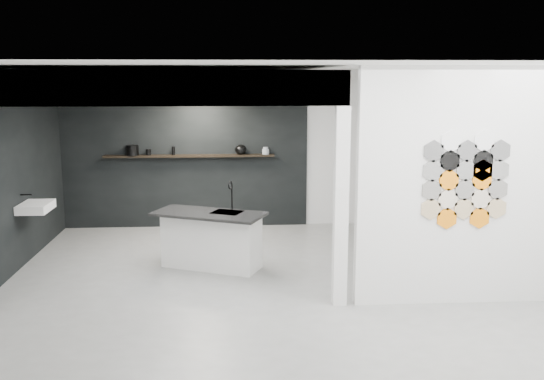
{
  "coord_description": "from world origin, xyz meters",
  "views": [
    {
      "loc": [
        -0.41,
        -7.81,
        2.67
      ],
      "look_at": [
        0.1,
        0.3,
        1.15
      ],
      "focal_mm": 40.0,
      "sensor_mm": 36.0,
      "label": 1
    }
  ],
  "objects_px": {
    "kitchen_island": "(211,239)",
    "stockpot": "(132,150)",
    "partition_panel": "(460,187)",
    "kettle": "(241,150)",
    "glass_vase": "(266,151)",
    "bottle_dark": "(173,151)",
    "utensil_cup": "(148,152)",
    "wall_basin": "(36,207)",
    "glass_bowl": "(266,152)"
  },
  "relations": [
    {
      "from": "partition_panel",
      "to": "kitchen_island",
      "type": "distance_m",
      "value": 3.47
    },
    {
      "from": "stockpot",
      "to": "glass_bowl",
      "type": "relative_size",
      "value": 1.7
    },
    {
      "from": "glass_vase",
      "to": "utensil_cup",
      "type": "height_order",
      "value": "glass_vase"
    },
    {
      "from": "stockpot",
      "to": "partition_panel",
      "type": "bearing_deg",
      "value": -41.21
    },
    {
      "from": "stockpot",
      "to": "utensil_cup",
      "type": "height_order",
      "value": "stockpot"
    },
    {
      "from": "utensil_cup",
      "to": "glass_vase",
      "type": "bearing_deg",
      "value": 0.0
    },
    {
      "from": "glass_vase",
      "to": "bottle_dark",
      "type": "distance_m",
      "value": 1.63
    },
    {
      "from": "partition_panel",
      "to": "stockpot",
      "type": "distance_m",
      "value": 5.87
    },
    {
      "from": "stockpot",
      "to": "bottle_dark",
      "type": "bearing_deg",
      "value": 0.0
    },
    {
      "from": "stockpot",
      "to": "kettle",
      "type": "height_order",
      "value": "stockpot"
    },
    {
      "from": "partition_panel",
      "to": "kettle",
      "type": "bearing_deg",
      "value": 123.09
    },
    {
      "from": "glass_vase",
      "to": "bottle_dark",
      "type": "bearing_deg",
      "value": 180.0
    },
    {
      "from": "glass_bowl",
      "to": "bottle_dark",
      "type": "height_order",
      "value": "bottle_dark"
    },
    {
      "from": "bottle_dark",
      "to": "wall_basin",
      "type": "bearing_deg",
      "value": -130.5
    },
    {
      "from": "partition_panel",
      "to": "stockpot",
      "type": "relative_size",
      "value": 13.02
    },
    {
      "from": "wall_basin",
      "to": "glass_bowl",
      "type": "xyz_separation_m",
      "value": [
        3.39,
        2.07,
        0.52
      ]
    },
    {
      "from": "kettle",
      "to": "glass_vase",
      "type": "xyz_separation_m",
      "value": [
        0.44,
        0.0,
        -0.02
      ]
    },
    {
      "from": "wall_basin",
      "to": "kettle",
      "type": "bearing_deg",
      "value": 35.03
    },
    {
      "from": "stockpot",
      "to": "utensil_cup",
      "type": "bearing_deg",
      "value": 0.0
    },
    {
      "from": "wall_basin",
      "to": "glass_bowl",
      "type": "relative_size",
      "value": 4.73
    },
    {
      "from": "kitchen_island",
      "to": "stockpot",
      "type": "relative_size",
      "value": 7.8
    },
    {
      "from": "glass_bowl",
      "to": "kitchen_island",
      "type": "bearing_deg",
      "value": -110.83
    },
    {
      "from": "kitchen_island",
      "to": "bottle_dark",
      "type": "distance_m",
      "value": 2.65
    },
    {
      "from": "partition_panel",
      "to": "stockpot",
      "type": "height_order",
      "value": "partition_panel"
    },
    {
      "from": "wall_basin",
      "to": "kitchen_island",
      "type": "bearing_deg",
      "value": -6.7
    },
    {
      "from": "glass_bowl",
      "to": "glass_vase",
      "type": "height_order",
      "value": "glass_vase"
    },
    {
      "from": "kitchen_island",
      "to": "stockpot",
      "type": "xyz_separation_m",
      "value": [
        -1.44,
        2.36,
        0.99
      ]
    },
    {
      "from": "partition_panel",
      "to": "glass_bowl",
      "type": "distance_m",
      "value": 4.39
    },
    {
      "from": "wall_basin",
      "to": "stockpot",
      "type": "height_order",
      "value": "stockpot"
    },
    {
      "from": "partition_panel",
      "to": "kitchen_island",
      "type": "relative_size",
      "value": 1.67
    },
    {
      "from": "wall_basin",
      "to": "stockpot",
      "type": "distance_m",
      "value": 2.38
    },
    {
      "from": "kitchen_island",
      "to": "bottle_dark",
      "type": "bearing_deg",
      "value": 130.78
    },
    {
      "from": "partition_panel",
      "to": "bottle_dark",
      "type": "height_order",
      "value": "partition_panel"
    },
    {
      "from": "stockpot",
      "to": "kettle",
      "type": "bearing_deg",
      "value": 0.0
    },
    {
      "from": "glass_vase",
      "to": "glass_bowl",
      "type": "bearing_deg",
      "value": 0.0
    },
    {
      "from": "wall_basin",
      "to": "partition_panel",
      "type": "bearing_deg",
      "value": -18.23
    },
    {
      "from": "partition_panel",
      "to": "glass_vase",
      "type": "distance_m",
      "value": 4.39
    },
    {
      "from": "stockpot",
      "to": "glass_vase",
      "type": "height_order",
      "value": "stockpot"
    },
    {
      "from": "wall_basin",
      "to": "bottle_dark",
      "type": "relative_size",
      "value": 4.05
    },
    {
      "from": "wall_basin",
      "to": "glass_vase",
      "type": "bearing_deg",
      "value": 31.35
    },
    {
      "from": "kettle",
      "to": "utensil_cup",
      "type": "distance_m",
      "value": 1.62
    },
    {
      "from": "bottle_dark",
      "to": "utensil_cup",
      "type": "height_order",
      "value": "bottle_dark"
    },
    {
      "from": "kitchen_island",
      "to": "kettle",
      "type": "height_order",
      "value": "kettle"
    },
    {
      "from": "partition_panel",
      "to": "utensil_cup",
      "type": "distance_m",
      "value": 5.66
    },
    {
      "from": "kitchen_island",
      "to": "kettle",
      "type": "relative_size",
      "value": 8.25
    },
    {
      "from": "glass_bowl",
      "to": "utensil_cup",
      "type": "distance_m",
      "value": 2.06
    },
    {
      "from": "kitchen_island",
      "to": "glass_vase",
      "type": "height_order",
      "value": "glass_vase"
    },
    {
      "from": "kitchen_island",
      "to": "partition_panel",
      "type": "bearing_deg",
      "value": -3.29
    },
    {
      "from": "kitchen_island",
      "to": "glass_bowl",
      "type": "distance_m",
      "value": 2.69
    },
    {
      "from": "wall_basin",
      "to": "bottle_dark",
      "type": "xyz_separation_m",
      "value": [
        1.76,
        2.07,
        0.54
      ]
    }
  ]
}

